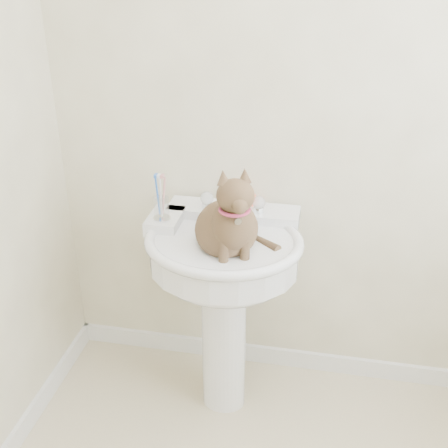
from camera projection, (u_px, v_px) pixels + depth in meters
The scene contains 7 objects.
wall_back at pixel (322, 111), 2.13m from camera, with size 2.20×0.00×2.50m, color beige, non-canonical shape.
baseboard_back at pixel (302, 359), 2.67m from camera, with size 2.20×0.02×0.09m, color white.
pedestal_sink at pixel (223, 271), 2.20m from camera, with size 0.62×0.61×0.86m.
faucet at pixel (232, 203), 2.23m from camera, with size 0.28×0.12×0.14m.
soap_bar at pixel (245, 201), 2.31m from camera, with size 0.09×0.06×0.03m, color #E04A2C.
toothbrush_cup at pixel (161, 208), 2.17m from camera, with size 0.07×0.07×0.18m.
cat at pixel (228, 225), 2.02m from camera, with size 0.26×0.32×0.47m.
Camera 1 is at (0.04, -1.03, 1.84)m, focal length 45.00 mm.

